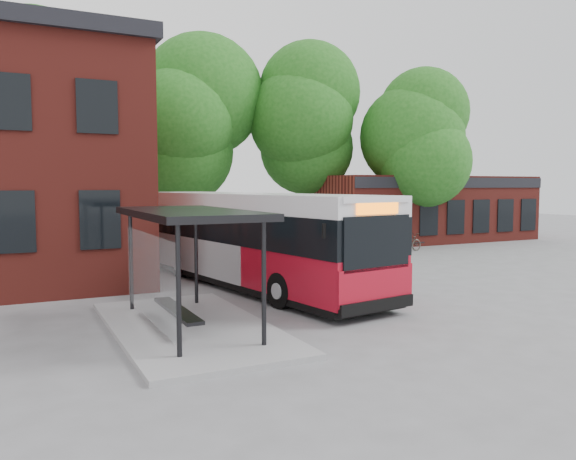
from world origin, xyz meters
name	(u,v)px	position (x,y,z in m)	size (l,w,h in m)	color
ground	(330,304)	(0.00, 0.00, 0.00)	(100.00, 100.00, 0.00)	slate
shop_row	(422,208)	(15.00, 14.00, 2.00)	(14.00, 6.20, 4.00)	maroon
bus_shelter	(189,270)	(-4.50, -1.00, 1.45)	(3.60, 7.00, 2.90)	black
bike_rail	(385,248)	(9.28, 10.00, 0.19)	(5.20, 0.10, 0.38)	black
tree_0	(58,143)	(-6.00, 16.00, 5.50)	(7.92, 7.92, 11.00)	#1E5B18
tree_1	(191,154)	(1.00, 17.00, 5.20)	(7.92, 7.92, 10.40)	#1E5B18
tree_2	(309,151)	(8.00, 16.00, 5.50)	(7.92, 7.92, 11.00)	#1E5B18
tree_3	(418,165)	(13.00, 12.00, 4.64)	(7.04, 7.04, 9.28)	#1E5B18
city_bus	(249,240)	(-0.97, 3.81, 1.59)	(2.66, 12.49, 3.17)	#AD0E21
bicycle_0	(358,245)	(7.24, 9.45, 0.48)	(0.63, 1.81, 0.95)	black
bicycle_1	(362,242)	(7.80, 9.95, 0.55)	(0.52, 1.82, 1.10)	black
bicycle_2	(374,244)	(8.31, 9.65, 0.44)	(0.59, 1.69, 0.89)	black
bicycle_3	(377,241)	(9.47, 10.96, 0.45)	(0.42, 1.50, 0.90)	black
bicycle_4	(386,240)	(9.93, 10.78, 0.48)	(0.63, 1.82, 0.95)	black
bicycle_5	(390,241)	(9.70, 10.13, 0.52)	(0.49, 1.73, 1.04)	#2A2A2D
bicycle_6	(408,242)	(10.25, 9.37, 0.48)	(0.64, 1.83, 0.96)	#454139
bicycle_7	(403,240)	(11.06, 10.80, 0.46)	(0.43, 1.52, 0.91)	#44180C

